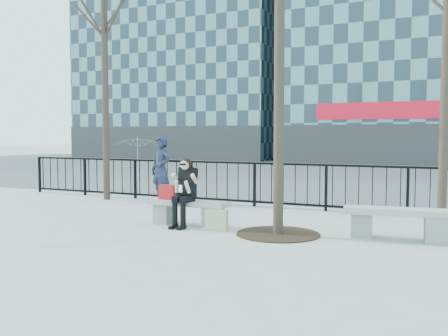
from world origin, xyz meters
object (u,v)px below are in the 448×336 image
at_px(seated_woman, 184,193).
at_px(standing_man, 161,169).
at_px(bench_second, 398,221).
at_px(bench_main, 188,210).

height_order(seated_woman, standing_man, standing_man).
distance_m(bench_second, seated_woman, 3.94).
bearing_deg(bench_second, seated_woman, 179.96).
xyz_separation_m(bench_main, bench_second, (3.89, 0.36, 0.03)).
bearing_deg(bench_main, seated_woman, -90.00).
xyz_separation_m(bench_second, seated_woman, (-3.89, -0.52, 0.34)).
relative_size(bench_second, seated_woman, 1.34).
distance_m(bench_main, seated_woman, 0.40).
bearing_deg(bench_second, bench_main, 177.63).
height_order(bench_second, seated_woman, seated_woman).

